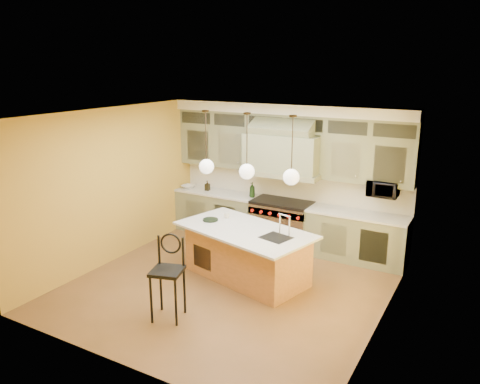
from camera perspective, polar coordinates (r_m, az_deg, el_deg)
The scene contains 18 objects.
floor at distance 8.10m, azimuth -1.37°, elevation -11.41°, with size 5.00×5.00×0.00m, color brown.
ceiling at distance 7.28m, azimuth -1.52°, elevation 9.44°, with size 5.00×5.00×0.00m, color white.
wall_back at distance 9.72m, azimuth 6.11°, elevation 2.19°, with size 5.00×5.00×0.00m, color gold.
wall_front at distance 5.69m, azimuth -14.53°, elevation -7.89°, with size 5.00×5.00×0.00m, color gold.
wall_left at distance 9.06m, azimuth -15.17°, elevation 0.76°, with size 5.00×5.00×0.00m, color gold.
wall_right at distance 6.70m, azimuth 17.33°, elevation -4.52°, with size 5.00×5.00×0.00m, color gold.
back_cabinetry at distance 9.49m, azimuth 5.47°, elevation 1.76°, with size 5.00×0.77×2.90m.
range at distance 9.68m, azimuth 5.11°, elevation -3.79°, with size 1.20×0.74×0.96m.
kitchen_island at distance 8.21m, azimuth 0.82°, elevation -7.40°, with size 2.60×1.80×1.35m.
counter_stool at distance 6.98m, azimuth -8.78°, elevation -9.57°, with size 0.55×0.55×1.26m.
microwave at distance 8.92m, azimuth 17.03°, elevation 0.40°, with size 0.54×0.37×0.30m, color black.
oil_bottle_a at distance 9.80m, azimuth 1.49°, elevation 0.26°, with size 0.12×0.12×0.32m, color black.
oil_bottle_b at distance 10.36m, azimuth -3.99°, elevation 0.78°, with size 0.10×0.10×0.22m, color black.
fruit_bowl at distance 10.60m, azimuth -6.33°, elevation 0.65°, with size 0.29×0.29×0.07m, color silver.
cup at distance 8.57m, azimuth -1.64°, elevation -2.89°, with size 0.10×0.10×0.09m, color silver.
pendant_left at distance 8.17m, azimuth -4.10°, elevation 3.31°, with size 0.26×0.26×1.11m.
pendant_center at distance 7.77m, azimuth 0.84°, elevation 2.72°, with size 0.26×0.26×1.11m.
pendant_right at distance 7.43m, azimuth 6.27°, elevation 2.04°, with size 0.26×0.26×1.11m.
Camera 1 is at (3.71, -6.22, 3.65)m, focal length 35.00 mm.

